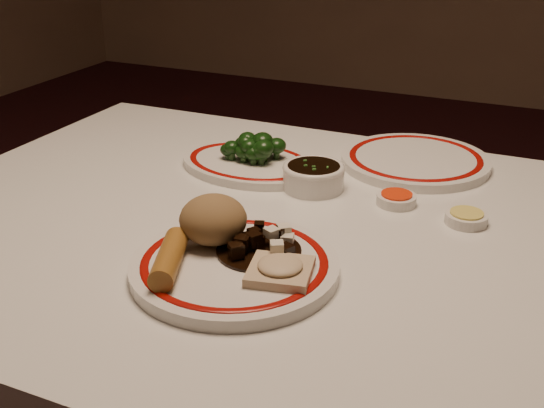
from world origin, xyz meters
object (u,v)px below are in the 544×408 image
Objects in this scene: dining_table at (275,277)px; rice_mound at (213,219)px; broccoli_plate at (250,164)px; stirfry_heap at (260,245)px; main_plate at (235,266)px; fried_wonton at (280,269)px; soy_bowl at (314,177)px; spring_roll at (169,259)px; broccoli_pile at (254,147)px.

rice_mound is at bearing -109.16° from dining_table.
broccoli_plate is at bearing 106.90° from rice_mound.
rice_mound reaches higher than dining_table.
main_plate is at bearing -116.80° from stirfry_heap.
broccoli_plate is (-0.21, 0.35, -0.02)m from fried_wonton.
broccoli_plate reaches higher than dining_table.
fried_wonton is 0.07m from stirfry_heap.
dining_table is at bearing -91.57° from soy_bowl.
rice_mound reaches higher than spring_roll.
stirfry_heap is (-0.05, 0.05, -0.00)m from fried_wonton.
main_plate is 1.15× the size of broccoli_plate.
fried_wonton is 0.81× the size of stirfry_heap.
fried_wonton and soy_bowl have the same top height.
stirfry_heap is 0.27m from soy_bowl.
dining_table is 4.14× the size of broccoli_plate.
spring_roll is at bearing -79.89° from broccoli_pile.
broccoli_plate is at bearing 164.27° from soy_bowl.
spring_roll reaches higher than main_plate.
dining_table is 0.19m from soy_bowl.
broccoli_pile is (-0.14, 0.35, 0.03)m from main_plate.
fried_wonton is (0.13, 0.04, -0.01)m from spring_roll.
main_plate reaches higher than broccoli_plate.
stirfry_heap reaches higher than dining_table.
main_plate is at bearing -36.78° from rice_mound.
broccoli_plate is at bearing -148.06° from broccoli_pile.
broccoli_pile reaches higher than stirfry_heap.
dining_table is 0.17m from stirfry_heap.
main_plate is at bearing -86.01° from dining_table.
stirfry_heap reaches higher than fried_wonton.
broccoli_pile reaches higher than main_plate.
broccoli_plate is (-0.13, 0.19, 0.10)m from dining_table.
fried_wonton is 0.32× the size of broccoli_plate.
broccoli_pile is at bearing 116.61° from stirfry_heap.
rice_mound is at bearing 179.32° from stirfry_heap.
dining_table is at bearing 104.23° from stirfry_heap.
stirfry_heap reaches higher than soy_bowl.
broccoli_pile reaches higher than broccoli_plate.
spring_roll is at bearing -78.80° from broccoli_plate.
fried_wonton is at bearing -8.32° from main_plate.
broccoli_pile reaches higher than soy_bowl.
broccoli_pile is at bearing 161.69° from soy_bowl.
stirfry_heap is (0.07, -0.00, -0.02)m from rice_mound.
main_plate is 2.90× the size of stirfry_heap.
stirfry_heap is at bearing -75.77° from dining_table.
main_plate is 0.05m from stirfry_heap.
soy_bowl is at bearing 88.43° from dining_table.
stirfry_heap is (0.02, 0.04, 0.02)m from main_plate.
dining_table is 0.25m from spring_roll.
broccoli_pile is at bearing 31.94° from broccoli_plate.
broccoli_plate is 2.82× the size of soy_bowl.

